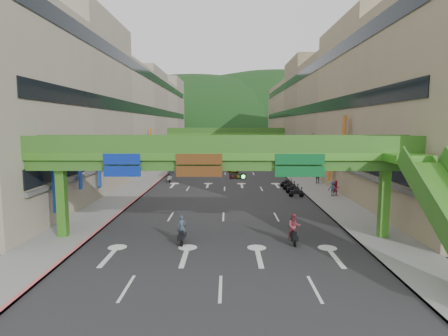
% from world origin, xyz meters
% --- Properties ---
extents(ground, '(320.00, 320.00, 0.00)m').
position_xyz_m(ground, '(0.00, 0.00, 0.00)').
color(ground, black).
rests_on(ground, ground).
extents(road_slab, '(18.00, 140.00, 0.02)m').
position_xyz_m(road_slab, '(0.00, 50.00, 0.01)').
color(road_slab, '#28282B').
rests_on(road_slab, ground).
extents(sidewalk_left, '(4.00, 140.00, 0.15)m').
position_xyz_m(sidewalk_left, '(-11.00, 50.00, 0.07)').
color(sidewalk_left, gray).
rests_on(sidewalk_left, ground).
extents(sidewalk_right, '(4.00, 140.00, 0.15)m').
position_xyz_m(sidewalk_right, '(11.00, 50.00, 0.07)').
color(sidewalk_right, gray).
rests_on(sidewalk_right, ground).
extents(curb_left, '(0.20, 140.00, 0.18)m').
position_xyz_m(curb_left, '(-9.10, 50.00, 0.09)').
color(curb_left, '#CC5959').
rests_on(curb_left, ground).
extents(curb_right, '(0.20, 140.00, 0.18)m').
position_xyz_m(curb_right, '(9.10, 50.00, 0.09)').
color(curb_right, gray).
rests_on(curb_right, ground).
extents(building_row_left, '(12.80, 95.00, 19.00)m').
position_xyz_m(building_row_left, '(-18.93, 50.00, 9.46)').
color(building_row_left, '#9E937F').
rests_on(building_row_left, ground).
extents(building_row_right, '(12.80, 95.00, 19.00)m').
position_xyz_m(building_row_right, '(18.93, 50.00, 9.46)').
color(building_row_right, gray).
rests_on(building_row_right, ground).
extents(overpass_near, '(28.00, 12.27, 7.10)m').
position_xyz_m(overpass_near, '(0.93, 5.38, 5.21)').
color(overpass_near, '#4C9E2D').
rests_on(overpass_near, ground).
extents(overpass_far, '(28.00, 2.20, 7.10)m').
position_xyz_m(overpass_far, '(0.00, 65.00, 5.40)').
color(overpass_far, '#4C9E2D').
rests_on(overpass_far, ground).
extents(hill_left, '(168.00, 140.00, 112.00)m').
position_xyz_m(hill_left, '(-15.00, 160.00, 0.00)').
color(hill_left, '#1C4419').
rests_on(hill_left, ground).
extents(hill_right, '(208.00, 176.00, 128.00)m').
position_xyz_m(hill_right, '(25.00, 180.00, 0.00)').
color(hill_right, '#1C4419').
rests_on(hill_right, ground).
extents(bunting_string, '(26.00, 0.36, 0.47)m').
position_xyz_m(bunting_string, '(0.00, 30.00, 5.96)').
color(bunting_string, black).
rests_on(bunting_string, ground).
extents(scooter_rider_near, '(0.63, 1.60, 1.91)m').
position_xyz_m(scooter_rider_near, '(-2.66, 4.80, 0.88)').
color(scooter_rider_near, black).
rests_on(scooter_rider_near, ground).
extents(scooter_rider_mid, '(0.84, 1.60, 2.05)m').
position_xyz_m(scooter_rider_mid, '(4.69, 4.78, 1.06)').
color(scooter_rider_mid, black).
rests_on(scooter_rider_mid, ground).
extents(scooter_rider_left, '(0.90, 1.60, 1.86)m').
position_xyz_m(scooter_rider_left, '(-7.50, 31.21, 0.92)').
color(scooter_rider_left, gray).
rests_on(scooter_rider_left, ground).
extents(scooter_rider_far, '(0.89, 1.60, 2.02)m').
position_xyz_m(scooter_rider_far, '(-5.71, 45.08, 1.02)').
color(scooter_rider_far, maroon).
rests_on(scooter_rider_far, ground).
extents(parked_scooter_row, '(1.60, 7.15, 1.08)m').
position_xyz_m(parked_scooter_row, '(7.80, 24.04, 0.52)').
color(parked_scooter_row, black).
rests_on(parked_scooter_row, ground).
extents(car_silver, '(1.76, 3.88, 1.23)m').
position_xyz_m(car_silver, '(-5.02, 45.45, 0.62)').
color(car_silver, '#B0B0B9').
rests_on(car_silver, ground).
extents(car_yellow, '(1.93, 3.97, 1.31)m').
position_xyz_m(car_yellow, '(1.18, 42.62, 0.65)').
color(car_yellow, yellow).
rests_on(car_yellow, ground).
extents(pedestrian_red, '(0.92, 0.79, 1.62)m').
position_xyz_m(pedestrian_red, '(12.20, 21.10, 0.81)').
color(pedestrian_red, red).
rests_on(pedestrian_red, ground).
extents(pedestrian_dark, '(1.19, 0.87, 1.88)m').
position_xyz_m(pedestrian_dark, '(12.20, 29.67, 0.94)').
color(pedestrian_dark, black).
rests_on(pedestrian_dark, ground).
extents(pedestrian_blue, '(0.88, 0.78, 1.58)m').
position_xyz_m(pedestrian_blue, '(11.74, 20.84, 0.79)').
color(pedestrian_blue, '#3B4460').
rests_on(pedestrian_blue, ground).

